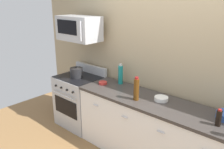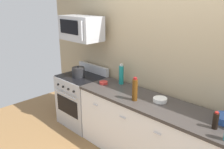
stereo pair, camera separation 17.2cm
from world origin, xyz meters
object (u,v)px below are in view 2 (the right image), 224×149
(bottle_sparkling_teal, at_px, (121,75))
(bowl_white_ceramic, at_px, (160,100))
(bottle_soy_sauce_dark, at_px, (216,121))
(bottle_wine_amber, at_px, (135,90))
(stockpot, at_px, (78,72))
(bowl_red_small, at_px, (104,83))
(range_oven, at_px, (82,100))
(microwave, at_px, (81,28))

(bottle_sparkling_teal, bearing_deg, bowl_white_ceramic, -9.22)
(bottle_sparkling_teal, distance_m, bottle_soy_sauce_dark, 1.64)
(bottle_wine_amber, bearing_deg, stockpot, 176.63)
(bottle_wine_amber, height_order, bowl_red_small, bottle_wine_amber)
(range_oven, relative_size, bowl_white_ceramic, 5.80)
(bowl_red_small, bearing_deg, bottle_wine_amber, -10.46)
(bottle_sparkling_teal, xyz_separation_m, stockpot, (-0.77, -0.26, -0.07))
(range_oven, bearing_deg, stockpot, -90.00)
(bowl_white_ceramic, bearing_deg, stockpot, -175.32)
(microwave, relative_size, bowl_white_ceramic, 4.04)
(range_oven, height_order, stockpot, stockpot)
(bottle_soy_sauce_dark, bearing_deg, bottle_sparkling_teal, 169.37)
(microwave, distance_m, bowl_red_small, 0.99)
(bottle_soy_sauce_dark, distance_m, bowl_white_ceramic, 0.81)
(range_oven, relative_size, bottle_sparkling_teal, 3.27)
(microwave, xyz_separation_m, bottle_wine_amber, (1.32, -0.18, -0.68))
(range_oven, bearing_deg, bowl_white_ceramic, 2.77)
(bottle_soy_sauce_dark, xyz_separation_m, stockpot, (-2.37, 0.04, -0.01))
(bottle_sparkling_teal, height_order, bowl_red_small, bottle_sparkling_teal)
(bottle_soy_sauce_dark, relative_size, stockpot, 0.88)
(range_oven, height_order, microwave, microwave)
(range_oven, relative_size, microwave, 1.44)
(bottle_sparkling_teal, xyz_separation_m, bowl_white_ceramic, (0.82, -0.13, -0.13))
(bottle_soy_sauce_dark, bearing_deg, range_oven, 177.79)
(microwave, xyz_separation_m, bottle_soy_sauce_dark, (2.37, -0.14, -0.74))
(bottle_soy_sauce_dark, bearing_deg, bowl_red_small, 176.85)
(range_oven, distance_m, bowl_white_ceramic, 1.66)
(bowl_red_small, bearing_deg, range_oven, -179.24)
(bottle_wine_amber, distance_m, bottle_soy_sauce_dark, 1.05)
(bowl_white_ceramic, bearing_deg, bottle_soy_sauce_dark, -12.08)
(microwave, height_order, bottle_wine_amber, microwave)
(bottle_wine_amber, height_order, stockpot, bottle_wine_amber)
(bottle_sparkling_teal, distance_m, bowl_red_small, 0.31)
(bowl_red_small, relative_size, bowl_white_ceramic, 0.72)
(bottle_soy_sauce_dark, height_order, bowl_white_ceramic, bottle_soy_sauce_dark)
(microwave, distance_m, stockpot, 0.75)
(range_oven, distance_m, bowl_red_small, 0.74)
(bottle_sparkling_teal, relative_size, bottle_soy_sauce_dark, 1.69)
(microwave, xyz_separation_m, bowl_white_ceramic, (1.59, 0.03, -0.80))
(bottle_wine_amber, relative_size, bowl_white_ceramic, 1.76)
(range_oven, xyz_separation_m, stockpot, (0.00, -0.05, 0.54))
(bottle_soy_sauce_dark, bearing_deg, bottle_wine_amber, -177.86)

